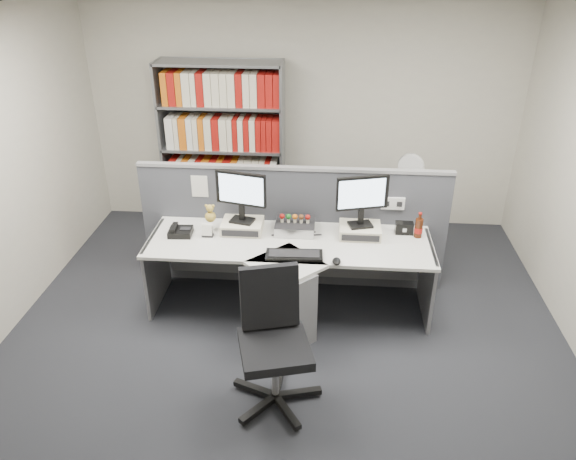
# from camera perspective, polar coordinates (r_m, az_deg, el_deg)

# --- Properties ---
(ground) EXTENTS (5.50, 5.50, 0.00)m
(ground) POSITION_cam_1_polar(r_m,az_deg,el_deg) (4.81, -0.65, -13.43)
(ground) COLOR #2B2D33
(ground) RESTS_ON ground
(room_shell) EXTENTS (5.04, 5.54, 2.72)m
(room_shell) POSITION_cam_1_polar(r_m,az_deg,el_deg) (3.87, -0.79, 6.97)
(room_shell) COLOR beige
(room_shell) RESTS_ON ground
(partition) EXTENTS (3.00, 0.08, 1.27)m
(partition) POSITION_cam_1_polar(r_m,az_deg,el_deg) (5.48, 0.56, 0.39)
(partition) COLOR #494B53
(partition) RESTS_ON ground
(desk) EXTENTS (2.60, 1.20, 0.72)m
(desk) POSITION_cam_1_polar(r_m,az_deg,el_deg) (5.01, -0.05, -5.00)
(desk) COLOR silver
(desk) RESTS_ON ground
(monitor_riser_left) EXTENTS (0.38, 0.31, 0.10)m
(monitor_riser_left) POSITION_cam_1_polar(r_m,az_deg,el_deg) (5.23, -4.71, 0.40)
(monitor_riser_left) COLOR beige
(monitor_riser_left) RESTS_ON desk
(monitor_riser_right) EXTENTS (0.38, 0.31, 0.10)m
(monitor_riser_right) POSITION_cam_1_polar(r_m,az_deg,el_deg) (5.17, 7.41, -0.06)
(monitor_riser_right) COLOR beige
(monitor_riser_right) RESTS_ON desk
(monitor_left) EXTENTS (0.47, 0.20, 0.49)m
(monitor_left) POSITION_cam_1_polar(r_m,az_deg,el_deg) (5.08, -4.85, 3.83)
(monitor_left) COLOR black
(monitor_left) RESTS_ON monitor_riser_left
(monitor_right) EXTENTS (0.47, 0.20, 0.49)m
(monitor_right) POSITION_cam_1_polar(r_m,az_deg,el_deg) (5.03, 7.63, 3.40)
(monitor_right) COLOR black
(monitor_right) RESTS_ON monitor_riser_right
(desktop_pc) EXTENTS (0.37, 0.33, 0.10)m
(desktop_pc) POSITION_cam_1_polar(r_m,az_deg,el_deg) (5.21, 0.72, 0.39)
(desktop_pc) COLOR black
(desktop_pc) RESTS_ON desk
(figurines) EXTENTS (0.29, 0.05, 0.09)m
(figurines) POSITION_cam_1_polar(r_m,az_deg,el_deg) (5.15, 0.72, 1.29)
(figurines) COLOR beige
(figurines) RESTS_ON desktop_pc
(keyboard) EXTENTS (0.50, 0.21, 0.03)m
(keyboard) POSITION_cam_1_polar(r_m,az_deg,el_deg) (4.81, 0.64, -2.57)
(keyboard) COLOR black
(keyboard) RESTS_ON desk
(mouse) EXTENTS (0.07, 0.12, 0.04)m
(mouse) POSITION_cam_1_polar(r_m,az_deg,el_deg) (4.72, 5.01, -3.22)
(mouse) COLOR black
(mouse) RESTS_ON desk
(desk_phone) EXTENTS (0.22, 0.20, 0.09)m
(desk_phone) POSITION_cam_1_polar(r_m,az_deg,el_deg) (5.25, -11.04, -0.15)
(desk_phone) COLOR black
(desk_phone) RESTS_ON desk
(desk_calendar) EXTENTS (0.10, 0.08, 0.12)m
(desk_calendar) POSITION_cam_1_polar(r_m,az_deg,el_deg) (5.17, -8.28, -0.12)
(desk_calendar) COLOR black
(desk_calendar) RESTS_ON desk
(plush_toy) EXTENTS (0.10, 0.10, 0.18)m
(plush_toy) POSITION_cam_1_polar(r_m,az_deg,el_deg) (5.20, -8.00, 1.60)
(plush_toy) COLOR #B7993D
(plush_toy) RESTS_ON monitor_riser_left
(speaker) EXTENTS (0.17, 0.09, 0.11)m
(speaker) POSITION_cam_1_polar(r_m,az_deg,el_deg) (5.28, 11.85, 0.21)
(speaker) COLOR black
(speaker) RESTS_ON desk
(cola_bottle) EXTENTS (0.08, 0.08, 0.25)m
(cola_bottle) POSITION_cam_1_polar(r_m,az_deg,el_deg) (5.23, 13.29, 0.21)
(cola_bottle) COLOR #3F190A
(cola_bottle) RESTS_ON desk
(shelving_unit) EXTENTS (1.41, 0.40, 2.00)m
(shelving_unit) POSITION_cam_1_polar(r_m,az_deg,el_deg) (6.55, -6.66, 8.04)
(shelving_unit) COLOR slate
(shelving_unit) RESTS_ON ground
(filing_cabinet) EXTENTS (0.45, 0.61, 0.70)m
(filing_cabinet) POSITION_cam_1_polar(r_m,az_deg,el_deg) (6.32, 11.92, 0.67)
(filing_cabinet) COLOR slate
(filing_cabinet) RESTS_ON ground
(desk_fan) EXTENTS (0.27, 0.18, 0.47)m
(desk_fan) POSITION_cam_1_polar(r_m,az_deg,el_deg) (6.06, 12.50, 6.09)
(desk_fan) COLOR white
(desk_fan) RESTS_ON filing_cabinet
(office_chair) EXTENTS (0.70, 0.68, 1.05)m
(office_chair) POSITION_cam_1_polar(r_m,az_deg,el_deg) (4.17, -1.55, -10.85)
(office_chair) COLOR silver
(office_chair) RESTS_ON ground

